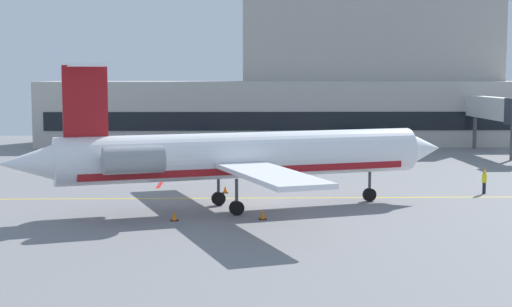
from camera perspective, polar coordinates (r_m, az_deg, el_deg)
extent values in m
cube|color=slate|center=(51.05, 0.56, -3.91)|extent=(120.00, 120.00, 0.10)
cube|color=yellow|center=(53.78, 0.45, -3.35)|extent=(108.00, 0.24, 0.01)
cube|color=red|center=(62.77, -7.03, -2.07)|extent=(0.30, 8.00, 0.01)
cube|color=#B7B2A8|center=(96.96, 4.20, 3.07)|extent=(67.35, 12.17, 7.88)
cube|color=#A8A49A|center=(101.04, 8.51, 8.41)|extent=(32.96, 8.52, 10.71)
cube|color=black|center=(90.90, 4.58, 2.43)|extent=(64.66, 0.12, 2.22)
cube|color=silver|center=(87.74, 17.24, 3.27)|extent=(1.40, 14.54, 2.40)
cylinder|color=#4C4C51|center=(93.39, 16.04, 1.52)|extent=(0.44, 0.44, 3.87)
cylinder|color=#4C4C51|center=(81.84, 18.62, 0.87)|extent=(0.44, 0.44, 3.87)
cylinder|color=white|center=(48.91, -0.85, -0.12)|extent=(23.56, 10.28, 2.94)
cube|color=maroon|center=(49.00, -0.85, -1.06)|extent=(21.21, 9.25, 0.53)
cone|color=white|center=(54.50, 12.13, 0.36)|extent=(3.97, 3.75, 2.88)
cone|color=white|center=(46.35, -16.53, -0.69)|extent=(4.41, 3.57, 2.50)
cube|color=white|center=(55.09, -3.86, 0.08)|extent=(6.38, 10.95, 0.28)
cube|color=white|center=(42.46, 1.14, -1.63)|extent=(6.38, 10.95, 0.28)
cylinder|color=gray|center=(49.25, -10.16, 0.09)|extent=(3.86, 2.64, 1.62)
cylinder|color=gray|center=(44.71, -9.16, -0.47)|extent=(3.86, 2.64, 1.62)
cube|color=maroon|center=(46.39, -12.66, 3.85)|extent=(2.59, 1.06, 4.23)
cube|color=white|center=(46.37, -12.72, 6.46)|extent=(3.43, 5.11, 0.20)
cylinder|color=#3F3F44|center=(52.79, 8.50, -1.98)|extent=(0.20, 0.20, 1.59)
cylinder|color=black|center=(52.93, 8.48, -3.07)|extent=(0.96, 0.62, 0.90)
cylinder|color=#3F3F44|center=(50.60, -2.83, -2.26)|extent=(0.20, 0.20, 1.59)
cylinder|color=black|center=(50.75, -2.82, -3.40)|extent=(0.96, 0.62, 0.90)
cylinder|color=#3F3F44|center=(47.00, -1.46, -2.87)|extent=(0.20, 0.20, 1.59)
cylinder|color=black|center=(47.16, -1.46, -4.10)|extent=(0.96, 0.62, 0.90)
cube|color=#1E4CB2|center=(80.47, -4.90, 0.16)|extent=(3.11, 3.13, 0.62)
cube|color=#1A4197|center=(79.75, -4.51, 0.80)|extent=(1.75, 1.75, 1.28)
cylinder|color=black|center=(80.18, -4.02, -0.08)|extent=(0.69, 0.70, 0.70)
cylinder|color=black|center=(79.25, -4.78, -0.15)|extent=(0.69, 0.70, 0.70)
cylinder|color=black|center=(81.75, -5.01, 0.03)|extent=(0.69, 0.70, 0.70)
cylinder|color=black|center=(80.84, -5.76, -0.04)|extent=(0.69, 0.70, 0.70)
cube|color=#19389E|center=(75.69, 2.48, -0.16)|extent=(2.48, 3.21, 0.68)
cube|color=navy|center=(74.87, 2.72, 0.55)|extent=(1.77, 1.55, 1.36)
cylinder|color=black|center=(75.15, 3.36, -0.47)|extent=(0.49, 0.75, 0.70)
cylinder|color=black|center=(74.50, 2.19, -0.52)|extent=(0.49, 0.75, 0.70)
cylinder|color=black|center=(76.96, 2.76, -0.32)|extent=(0.49, 0.75, 0.70)
cylinder|color=black|center=(76.32, 1.62, -0.36)|extent=(0.49, 0.75, 0.70)
cylinder|color=white|center=(85.28, 8.50, 0.87)|extent=(4.25, 2.32, 1.90)
sphere|color=white|center=(85.45, 9.87, 0.86)|extent=(1.86, 1.86, 1.86)
sphere|color=white|center=(85.16, 7.14, 0.88)|extent=(1.86, 1.86, 1.86)
cube|color=#59595B|center=(85.18, 7.68, 0.11)|extent=(0.60, 1.71, 0.35)
cube|color=#59595B|center=(85.60, 9.30, 0.12)|extent=(0.60, 1.71, 0.35)
cylinder|color=#191E33|center=(58.20, 16.73, -2.49)|extent=(0.18, 0.18, 0.82)
cylinder|color=#191E33|center=(58.00, 16.66, -2.51)|extent=(0.18, 0.18, 0.82)
cylinder|color=yellow|center=(58.00, 16.72, -1.79)|extent=(0.34, 0.34, 0.64)
sphere|color=tan|center=(57.95, 16.73, -1.36)|extent=(0.24, 0.24, 0.24)
cylinder|color=yellow|center=(58.16, 16.79, -1.39)|extent=(0.30, 0.37, 0.50)
cylinder|color=#F2590C|center=(58.14, 16.80, -1.17)|extent=(0.06, 0.06, 0.28)
cylinder|color=yellow|center=(57.75, 16.66, -1.43)|extent=(0.30, 0.37, 0.50)
cylinder|color=#F2590C|center=(57.72, 16.66, -1.22)|extent=(0.06, 0.06, 0.28)
cone|color=orange|center=(45.86, 0.51, -4.61)|extent=(0.36, 0.36, 0.55)
cube|color=black|center=(45.91, 0.50, -4.92)|extent=(0.47, 0.47, 0.04)
cone|color=orange|center=(45.68, -6.13, -4.68)|extent=(0.36, 0.36, 0.55)
cube|color=black|center=(45.73, -6.13, -4.99)|extent=(0.47, 0.47, 0.04)
cone|color=orange|center=(56.09, -2.31, -2.69)|extent=(0.36, 0.36, 0.55)
cube|color=black|center=(56.13, -2.31, -2.95)|extent=(0.47, 0.47, 0.04)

